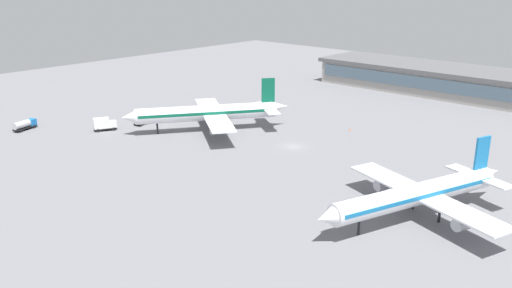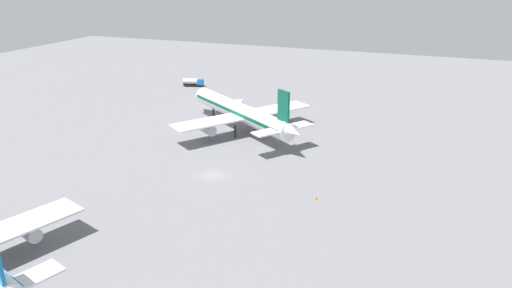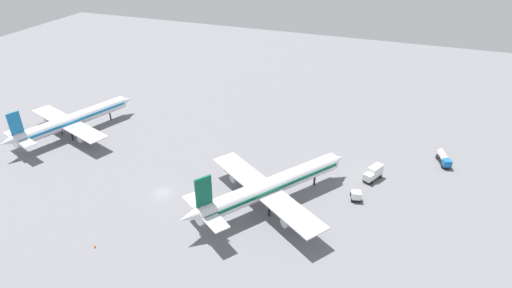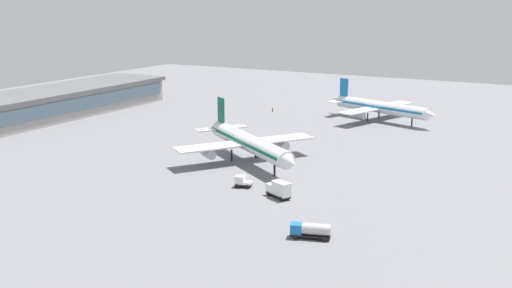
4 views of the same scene
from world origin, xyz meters
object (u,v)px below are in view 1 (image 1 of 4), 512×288
at_px(catering_truck, 104,124).
at_px(safety_cone_near_gate, 350,129).
at_px(fuel_truck, 25,125).
at_px(airplane_taxiing, 418,194).
at_px(ground_crew_worker, 486,157).
at_px(baggage_tug, 141,121).
at_px(airplane_at_gate, 208,113).

distance_m(catering_truck, safety_cone_near_gate, 62.78).
bearing_deg(fuel_truck, safety_cone_near_gate, -64.81).
bearing_deg(safety_cone_near_gate, catering_truck, 42.39).
relative_size(airplane_taxiing, ground_crew_worker, 22.67).
bearing_deg(ground_crew_worker, fuel_truck, -32.37).
bearing_deg(baggage_tug, ground_crew_worker, -80.43).
bearing_deg(airplane_at_gate, ground_crew_worker, 146.94).
height_order(ground_crew_worker, safety_cone_near_gate, ground_crew_worker).
bearing_deg(fuel_truck, airplane_at_gate, -65.24).
distance_m(airplane_at_gate, safety_cone_near_gate, 36.32).
xyz_separation_m(airplane_at_gate, catering_truck, (19.79, 17.94, -3.00)).
distance_m(airplane_at_gate, ground_crew_worker, 65.50).
relative_size(airplane_taxiing, fuel_truck, 5.75).
relative_size(airplane_at_gate, safety_cone_near_gate, 61.23).
xyz_separation_m(fuel_truck, baggage_tug, (-18.15, -23.00, -0.23)).
bearing_deg(airplane_at_gate, baggage_tug, -29.44).
height_order(fuel_truck, catering_truck, catering_truck).
xyz_separation_m(catering_truck, ground_crew_worker, (-80.30, -42.74, -0.85)).
distance_m(baggage_tug, ground_crew_worker, 84.56).
bearing_deg(ground_crew_worker, airplane_taxiing, 30.09).
distance_m(airplane_taxiing, safety_cone_near_gate, 50.73).
bearing_deg(baggage_tug, airplane_taxiing, -105.72).
bearing_deg(airplane_taxiing, safety_cone_near_gate, -116.13).
relative_size(airplane_taxiing, baggage_tug, 10.65).
distance_m(airplane_at_gate, fuel_truck, 47.44).
height_order(fuel_truck, safety_cone_near_gate, fuel_truck).
relative_size(baggage_tug, ground_crew_worker, 2.13).
distance_m(baggage_tug, safety_cone_near_gate, 54.73).
bearing_deg(ground_crew_worker, safety_cone_near_gate, -62.01).
xyz_separation_m(airplane_at_gate, fuel_truck, (35.42, 31.38, -3.30)).
height_order(catering_truck, ground_crew_worker, catering_truck).
bearing_deg(airplane_at_gate, fuel_truck, -13.80).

